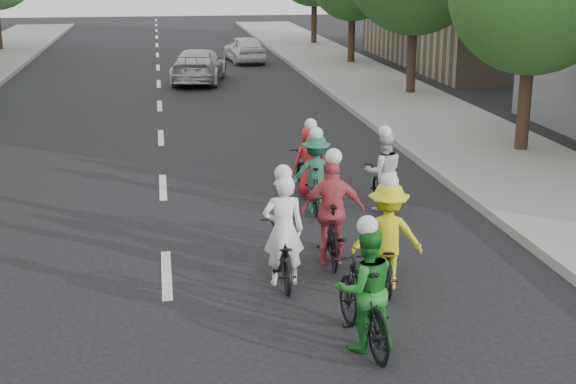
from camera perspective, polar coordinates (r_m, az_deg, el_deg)
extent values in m
plane|color=black|center=(12.49, -8.63, -5.85)|extent=(120.00, 120.00, 0.00)
cube|color=gray|center=(23.47, 10.94, 4.65)|extent=(4.00, 80.00, 0.15)
cube|color=#999993|center=(22.88, 6.33, 4.58)|extent=(0.18, 80.00, 0.18)
cylinder|color=black|center=(20.51, 16.43, 5.66)|extent=(0.32, 0.32, 2.27)
cylinder|color=black|center=(28.78, 8.78, 9.19)|extent=(0.32, 0.32, 2.48)
cylinder|color=black|center=(37.41, 4.53, 10.73)|extent=(0.32, 0.32, 2.27)
cylinder|color=black|center=(46.17, 1.86, 11.92)|extent=(0.32, 0.32, 2.48)
imported|color=black|center=(15.58, 6.68, 0.28)|extent=(0.61, 1.57, 0.81)
imported|color=silver|center=(15.40, 6.82, 1.43)|extent=(0.76, 0.61, 1.51)
sphere|color=silver|center=(15.22, 6.92, 4.26)|extent=(0.26, 0.26, 0.26)
imported|color=black|center=(11.97, -0.40, -4.44)|extent=(0.62, 1.65, 0.86)
imported|color=white|center=(11.74, -0.33, -2.74)|extent=(0.63, 0.42, 1.68)
sphere|color=silver|center=(11.49, -0.34, 1.33)|extent=(0.26, 0.26, 0.26)
imported|color=black|center=(12.76, 3.08, -2.75)|extent=(0.66, 1.74, 1.02)
imported|color=#CA4758|center=(12.56, 3.20, -1.38)|extent=(1.05, 0.52, 1.72)
sphere|color=silver|center=(12.32, 3.27, 2.53)|extent=(0.26, 0.26, 0.26)
imported|color=black|center=(15.35, 1.91, 0.35)|extent=(0.63, 1.58, 0.92)
imported|color=#206247|center=(15.18, 1.99, 1.31)|extent=(1.04, 0.68, 1.51)
sphere|color=silver|center=(15.00, 2.02, 4.16)|extent=(0.26, 0.26, 0.26)
imported|color=black|center=(10.06, 5.36, -7.91)|extent=(0.68, 1.87, 1.10)
imported|color=#1B7C22|center=(9.88, 5.54, -6.87)|extent=(0.82, 0.66, 1.58)
sphere|color=silver|center=(9.59, 5.67, -2.42)|extent=(0.26, 0.26, 0.26)
imported|color=black|center=(11.94, 6.91, -4.65)|extent=(0.83, 1.68, 0.84)
imported|color=#C9CE16|center=(11.73, 7.10, -3.11)|extent=(1.12, 0.76, 1.59)
sphere|color=silver|center=(11.48, 7.24, 0.74)|extent=(0.26, 0.26, 0.26)
imported|color=black|center=(16.47, 1.53, 1.34)|extent=(0.81, 1.71, 0.86)
imported|color=red|center=(16.30, 1.60, 2.24)|extent=(0.77, 0.56, 1.44)
sphere|color=silver|center=(16.14, 1.62, 4.80)|extent=(0.26, 0.26, 0.26)
imported|color=#BCBCC1|center=(32.03, -6.36, 8.91)|extent=(2.65, 4.79, 1.31)
imported|color=silver|center=(38.37, -3.11, 10.13)|extent=(1.90, 3.83, 1.26)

